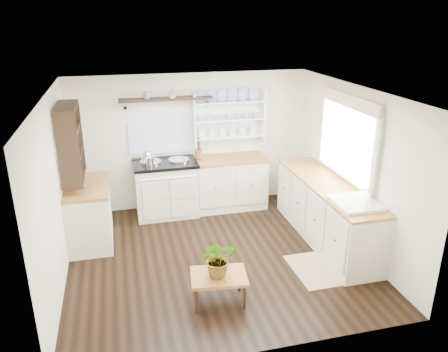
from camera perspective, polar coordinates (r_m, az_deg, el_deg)
The scene contains 19 objects.
floor at distance 6.24m, azimuth -1.04°, elevation -10.44°, with size 4.00×3.80×0.01m, color black.
wall_back at distance 7.50m, azimuth -4.38°, elevation 4.54°, with size 4.00×0.02×2.30m, color silver.
wall_right at distance 6.45m, azimuth 16.48°, elevation 1.04°, with size 0.02×3.80×2.30m, color silver.
wall_left at distance 5.66m, azimuth -21.25°, elevation -2.26°, with size 0.02×3.80×2.30m, color silver.
ceiling at distance 5.42m, azimuth -1.20°, elevation 10.88°, with size 4.00×3.80×0.01m, color white.
window at distance 6.43m, azimuth 15.80°, elevation 4.92°, with size 0.08×1.55×1.22m.
aga_cooker at distance 7.35m, azimuth -7.57°, elevation -1.52°, with size 1.04×0.72×0.96m.
back_cabinets at distance 7.56m, azimuth 0.63°, elevation -0.78°, with size 1.27×0.63×0.90m.
right_cabinets at distance 6.64m, azimuth 13.21°, elevation -4.50°, with size 0.62×2.43×0.90m.
belfast_sink at distance 5.91m, azimuth 16.71°, elevation -4.44°, with size 0.55×0.60×0.45m.
left_cabinets at distance 6.72m, azimuth -17.17°, elevation -4.58°, with size 0.62×1.13×0.90m.
plate_rack at distance 7.50m, azimuth 0.52°, elevation 7.79°, with size 1.20×0.22×0.90m.
high_shelf at distance 7.15m, azimuth -7.58°, elevation 9.88°, with size 1.50×0.29×0.16m.
left_shelving at distance 6.37m, azimuth -19.45°, elevation 4.24°, with size 0.28×0.80×1.05m, color black.
kettle at distance 7.02m, azimuth -9.94°, elevation 2.28°, with size 0.19×0.19×0.24m, color silver, non-canonical shape.
utensil_crock at distance 7.36m, azimuth -3.37°, elevation 2.88°, with size 0.12×0.12×0.14m, color brown.
center_table at distance 5.22m, azimuth -0.69°, elevation -13.22°, with size 0.70×0.54×0.35m.
potted_plant at distance 5.08m, azimuth -0.70°, elevation -10.71°, with size 0.40×0.35×0.45m, color #3F7233.
floor_rug at distance 6.05m, azimuth 11.70°, elevation -11.91°, with size 0.55×0.85×0.02m, color #8D6D52.
Camera 1 is at (-1.19, -5.21, 3.21)m, focal length 35.00 mm.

